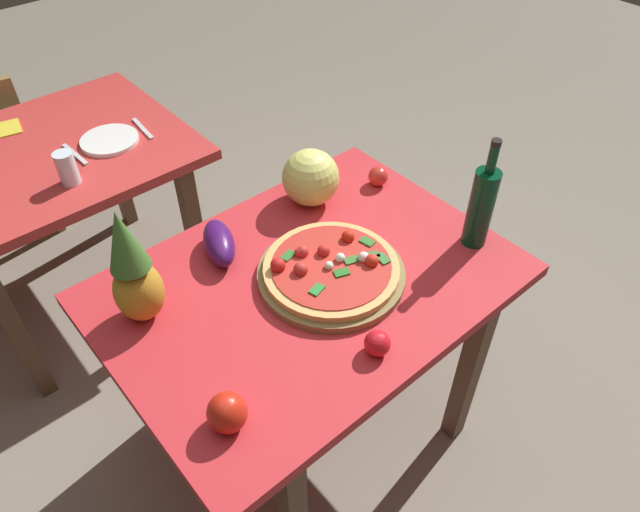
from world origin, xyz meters
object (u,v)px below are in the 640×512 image
at_px(melon, 311,178).
at_px(fork_utensil, 75,154).
at_px(pineapple_left, 133,273).
at_px(drinking_glass_water, 67,168).
at_px(pizza, 330,267).
at_px(pizza_board, 331,274).
at_px(eggplant, 219,243).
at_px(tomato_near_board, 377,343).
at_px(display_table, 309,303).
at_px(tomato_at_corner, 378,176).
at_px(dinner_plate, 110,140).
at_px(knife_utensil, 143,129).
at_px(background_table, 51,176).
at_px(bell_pepper, 227,413).
at_px(napkin_folded, 2,130).
at_px(wine_bottle, 481,206).

distance_m(melon, fork_utensil, 0.93).
xyz_separation_m(pineapple_left, drinking_glass_water, (0.10, 0.72, -0.10)).
bearing_deg(pizza, pizza_board, -88.04).
distance_m(eggplant, tomato_near_board, 0.58).
height_order(display_table, tomato_at_corner, tomato_at_corner).
distance_m(tomato_at_corner, dinner_plate, 1.05).
xyz_separation_m(pizza_board, pizza, (-0.00, 0.00, 0.03)).
relative_size(pizza_board, tomato_near_board, 6.19).
xyz_separation_m(melon, knife_utensil, (-0.21, 0.78, -0.09)).
bearing_deg(eggplant, drinking_glass_water, 106.33).
bearing_deg(eggplant, background_table, 102.42).
relative_size(pizza_board, knife_utensil, 2.40).
bearing_deg(bell_pepper, pizza_board, 22.23).
bearing_deg(pizza, drinking_glass_water, 111.92).
bearing_deg(pizza_board, napkin_folded, 107.01).
height_order(wine_bottle, drinking_glass_water, wine_bottle).
xyz_separation_m(bell_pepper, tomato_at_corner, (0.93, 0.44, -0.01)).
height_order(display_table, pizza_board, pizza_board).
distance_m(bell_pepper, fork_utensil, 1.32).
bearing_deg(tomato_near_board, dinner_plate, 92.89).
bearing_deg(pizza_board, wine_bottle, -21.17).
bearing_deg(wine_bottle, background_table, 121.15).
xyz_separation_m(background_table, melon, (0.58, -0.89, 0.20)).
relative_size(wine_bottle, melon, 1.94).
bearing_deg(dinner_plate, melon, -65.90).
relative_size(background_table, wine_bottle, 2.85).
distance_m(drinking_glass_water, knife_utensil, 0.40).
xyz_separation_m(background_table, bell_pepper, (-0.11, -1.41, 0.15)).
bearing_deg(fork_utensil, background_table, 128.10).
bearing_deg(tomato_at_corner, tomato_near_board, -135.09).
xyz_separation_m(pizza_board, knife_utensil, (-0.02, 1.10, -0.01)).
distance_m(background_table, tomato_at_corner, 1.27).
bearing_deg(wine_bottle, display_table, 157.53).
height_order(tomato_at_corner, dinner_plate, tomato_at_corner).
distance_m(bell_pepper, tomato_near_board, 0.42).
xyz_separation_m(tomato_near_board, dinner_plate, (-0.07, 1.38, -0.03)).
height_order(pizza, pineapple_left, pineapple_left).
xyz_separation_m(tomato_near_board, drinking_glass_water, (-0.29, 1.23, 0.02)).
xyz_separation_m(dinner_plate, knife_utensil, (0.14, 0.00, -0.00)).
bearing_deg(bell_pepper, tomato_at_corner, 25.40).
bearing_deg(pizza, pineapple_left, 155.19).
bearing_deg(eggplant, tomato_at_corner, -5.60).
distance_m(display_table, knife_utensil, 1.07).
distance_m(pizza_board, drinking_glass_water, 1.02).
xyz_separation_m(eggplant, drinking_glass_water, (-0.19, 0.65, 0.01)).
bearing_deg(knife_utensil, tomato_at_corner, -57.43).
bearing_deg(napkin_folded, pineapple_left, -91.63).
bearing_deg(napkin_folded, wine_bottle, -61.42).
distance_m(dinner_plate, knife_utensil, 0.14).
xyz_separation_m(bell_pepper, fork_utensil, (0.20, 1.31, -0.04)).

